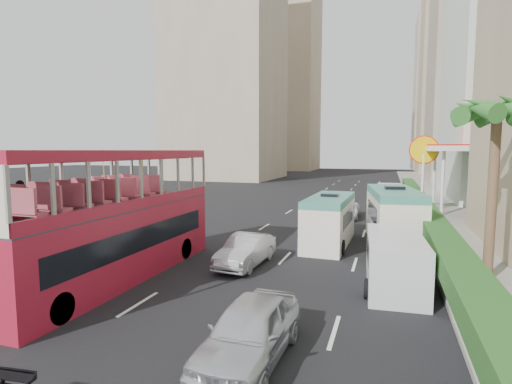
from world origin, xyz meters
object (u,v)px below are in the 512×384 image
at_px(double_decker_bus, 114,215).
at_px(panel_van_near, 395,261).
at_px(minibus_near, 329,221).
at_px(panel_van_far, 390,197).
at_px(car_silver_lane_a, 246,265).
at_px(van_asset, 344,218).
at_px(palm_tree, 492,195).
at_px(car_silver_lane_b, 250,360).
at_px(shell_station, 465,179).
at_px(minibus_far, 394,217).

xyz_separation_m(double_decker_bus, panel_van_near, (10.42, 2.46, -1.57)).
distance_m(minibus_near, panel_van_far, 15.20).
distance_m(car_silver_lane_a, panel_van_far, 20.87).
distance_m(van_asset, palm_tree, 15.50).
bearing_deg(minibus_near, van_asset, 92.62).
bearing_deg(double_decker_bus, panel_van_far, 66.11).
bearing_deg(car_silver_lane_b, double_decker_bus, 151.08).
bearing_deg(panel_van_far, shell_station, -4.73).
bearing_deg(minibus_near, car_silver_lane_a, -118.23).
bearing_deg(minibus_near, minibus_far, 22.83).
height_order(van_asset, palm_tree, palm_tree).
bearing_deg(car_silver_lane_b, car_silver_lane_a, 112.00).
bearing_deg(minibus_near, shell_station, 60.54).
bearing_deg(double_decker_bus, van_asset, 68.14).
distance_m(car_silver_lane_b, palm_tree, 11.11).
distance_m(double_decker_bus, minibus_near, 11.12).
height_order(van_asset, panel_van_near, panel_van_near).
bearing_deg(panel_van_near, double_decker_bus, -170.36).
xyz_separation_m(minibus_far, shell_station, (5.56, 13.33, 1.26)).
xyz_separation_m(car_silver_lane_b, panel_van_near, (3.38, 6.61, 0.96)).
bearing_deg(car_silver_lane_a, van_asset, 82.22).
bearing_deg(car_silver_lane_a, car_silver_lane_b, -66.26).
bearing_deg(panel_van_near, car_silver_lane_b, -120.75).
xyz_separation_m(double_decker_bus, palm_tree, (13.80, 4.00, 0.85)).
bearing_deg(minibus_near, car_silver_lane_b, -88.90).
height_order(double_decker_bus, panel_van_far, double_decker_bus).
distance_m(van_asset, panel_van_far, 6.71).
height_order(double_decker_bus, car_silver_lane_a, double_decker_bus).
bearing_deg(van_asset, palm_tree, -65.52).
relative_size(car_silver_lane_b, panel_van_near, 0.89).
bearing_deg(double_decker_bus, minibus_near, 49.52).
xyz_separation_m(van_asset, palm_tree, (6.77, -13.52, 3.38)).
xyz_separation_m(car_silver_lane_b, shell_station, (8.96, 27.14, 2.75)).
relative_size(car_silver_lane_a, minibus_near, 0.69).
height_order(car_silver_lane_a, panel_van_far, panel_van_far).
xyz_separation_m(minibus_near, panel_van_near, (3.25, -5.94, -0.35)).
relative_size(car_silver_lane_b, minibus_near, 0.73).
xyz_separation_m(panel_van_near, palm_tree, (3.38, 1.54, 2.42)).
distance_m(car_silver_lane_b, shell_station, 28.72).
bearing_deg(van_asset, car_silver_lane_b, -92.08).
bearing_deg(palm_tree, panel_van_far, 100.25).
distance_m(minibus_far, palm_tree, 6.86).
distance_m(car_silver_lane_b, panel_van_far, 27.64).
bearing_deg(minibus_far, shell_station, 59.50).
bearing_deg(shell_station, double_decker_bus, -124.82).
xyz_separation_m(minibus_far, panel_van_near, (-0.01, -7.20, -0.53)).
height_order(minibus_near, panel_van_far, minibus_near).
height_order(car_silver_lane_b, palm_tree, palm_tree).
bearing_deg(car_silver_lane_a, panel_van_far, 76.39).
relative_size(minibus_far, palm_tree, 1.05).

